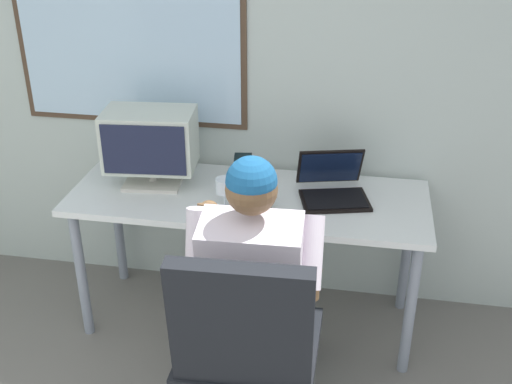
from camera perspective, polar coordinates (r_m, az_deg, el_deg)
name	(u,v)px	position (r m, az deg, el deg)	size (l,w,h in m)	color
wall_rear	(212,53)	(3.28, -4.01, 12.31)	(4.72, 0.08, 2.66)	#B7C3BD
desk	(248,210)	(3.13, -0.69, -1.61)	(1.74, 0.64, 0.75)	gray
office_chair	(246,343)	(2.46, -0.89, -13.39)	(0.59, 0.61, 1.03)	black
person_seated	(256,281)	(2.61, 0.01, -7.99)	(0.54, 0.76, 1.28)	#1C3C4D
crt_monitor	(150,141)	(3.15, -9.46, 4.53)	(0.46, 0.31, 0.38)	beige
laptop	(332,185)	(3.09, 6.86, 0.66)	(0.39, 0.39, 0.22)	black
wine_glass	(224,187)	(2.93, -2.86, 0.43)	(0.08, 0.08, 0.15)	silver
desk_speaker	(243,171)	(3.16, -1.17, 1.93)	(0.10, 0.11, 0.16)	black
coffee_mug	(263,202)	(2.94, 0.61, -0.93)	(0.08, 0.08, 0.08)	black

